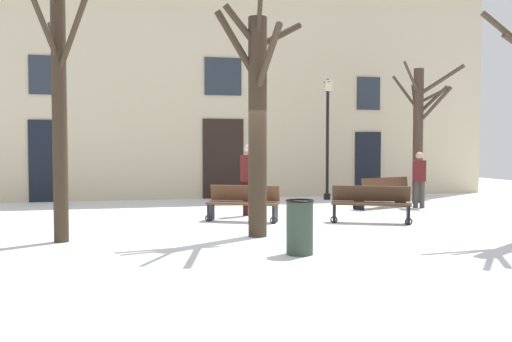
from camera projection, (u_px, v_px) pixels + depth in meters
name	position (u px, v px, depth m)	size (l,w,h in m)	color
ground_plane	(272.00, 233.00, 11.57)	(32.33, 32.33, 0.00)	white
building_facade	(215.00, 78.00, 19.00)	(20.21, 0.60, 8.10)	beige
tree_left_of_center	(420.00, 127.00, 17.53)	(1.90, 2.35, 4.33)	#423326
tree_center	(58.00, 91.00, 10.31)	(1.47, 2.13, 5.62)	#382B1E
tree_foreground	(257.00, 115.00, 10.94)	(1.83, 1.85, 5.08)	#382B1E
streetlamp	(328.00, 126.00, 18.44)	(0.30, 0.30, 4.02)	black
litter_bin	(300.00, 227.00, 9.25)	(0.47, 0.47, 0.92)	#2D3D2D
bench_near_lamp	(371.00, 203.00, 13.01)	(1.85, 1.16, 0.87)	#3D2819
bench_near_center_tree	(382.00, 192.00, 15.99)	(1.83, 1.01, 0.90)	#51331E
bench_facing_shops	(243.00, 203.00, 13.24)	(1.74, 1.20, 0.86)	#51331E
person_near_bench	(419.00, 177.00, 16.05)	(0.44, 0.38, 1.62)	#403D3A
person_crossing_plaza	(249.00, 175.00, 14.34)	(0.42, 0.31, 1.84)	#350F0F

